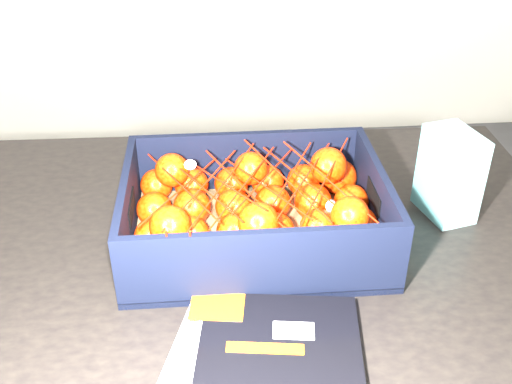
{
  "coord_description": "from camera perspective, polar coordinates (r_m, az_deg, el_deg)",
  "views": [
    {
      "loc": [
        -0.26,
        -0.97,
        1.35
      ],
      "look_at": [
        -0.19,
        -0.18,
        0.86
      ],
      "focal_mm": 42.86,
      "sensor_mm": 36.0,
      "label": 1
    }
  ],
  "objects": [
    {
      "name": "retail_carton",
      "position": [
        1.09,
        17.62,
        1.59
      ],
      "size": [
        0.09,
        0.12,
        0.15
      ],
      "primitive_type": "cube",
      "rotation": [
        0.0,
        0.0,
        0.24
      ],
      "color": "silver",
      "rests_on": "table"
    },
    {
      "name": "produce_crate",
      "position": [
        0.99,
        -0.15,
        -2.64
      ],
      "size": [
        0.41,
        0.31,
        0.12
      ],
      "color": "brown",
      "rests_on": "table"
    },
    {
      "name": "mesh_net",
      "position": [
        0.95,
        -0.51,
        0.48
      ],
      "size": [
        0.35,
        0.28,
        0.09
      ],
      "color": "#B31706",
      "rests_on": "clementine_heap"
    },
    {
      "name": "magazine_stack",
      "position": [
        0.79,
        0.75,
        -16.85
      ],
      "size": [
        0.3,
        0.33,
        0.02
      ],
      "color": "silver",
      "rests_on": "table"
    },
    {
      "name": "clementine_heap",
      "position": [
        0.99,
        0.06,
        -1.9
      ],
      "size": [
        0.39,
        0.29,
        0.11
      ],
      "color": "red",
      "rests_on": "produce_crate"
    },
    {
      "name": "table",
      "position": [
        1.07,
        -2.97,
        -9.0
      ],
      "size": [
        1.21,
        0.82,
        0.75
      ],
      "color": "black",
      "rests_on": "ground"
    }
  ]
}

